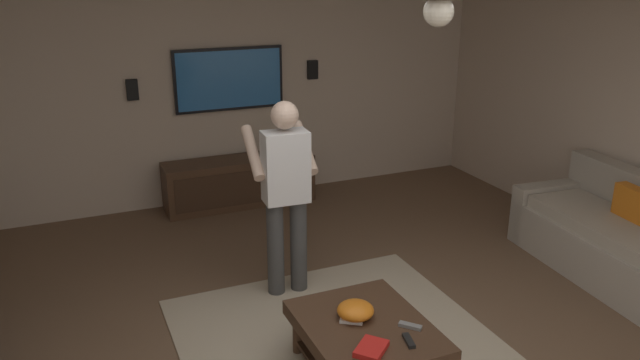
{
  "coord_description": "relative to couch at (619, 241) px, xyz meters",
  "views": [
    {
      "loc": [
        -3.11,
        1.64,
        2.62
      ],
      "look_at": [
        0.81,
        -0.04,
        1.14
      ],
      "focal_mm": 34.87,
      "sensor_mm": 36.0,
      "label": 1
    }
  ],
  "objects": [
    {
      "name": "media_console",
      "position": [
        2.98,
        2.6,
        -0.04
      ],
      "size": [
        0.45,
        1.7,
        0.55
      ],
      "rotation": [
        0.0,
        0.0,
        3.14
      ],
      "color": "#422B1C",
      "rests_on": "ground"
    },
    {
      "name": "vase_round",
      "position": [
        2.96,
        2.11,
        0.34
      ],
      "size": [
        0.22,
        0.22,
        0.22
      ],
      "primitive_type": "sphere",
      "color": "gold",
      "rests_on": "media_console"
    },
    {
      "name": "wall_speaker_right",
      "position": [
        3.24,
        3.66,
        1.06
      ],
      "size": [
        0.06,
        0.12,
        0.22
      ],
      "primitive_type": "cube",
      "color": "black"
    },
    {
      "name": "remote_black",
      "position": [
        -0.71,
        2.58,
        0.09
      ],
      "size": [
        0.16,
        0.08,
        0.02
      ],
      "primitive_type": "cube",
      "rotation": [
        0.0,
        0.0,
        6.06
      ],
      "color": "black",
      "rests_on": "coffee_table"
    },
    {
      "name": "remote_white",
      "position": [
        -0.37,
        2.82,
        0.09
      ],
      "size": [
        0.12,
        0.15,
        0.02
      ],
      "primitive_type": "cube",
      "rotation": [
        0.0,
        0.0,
        4.13
      ],
      "color": "white",
      "rests_on": "coffee_table"
    },
    {
      "name": "book",
      "position": [
        -0.71,
        2.84,
        0.1
      ],
      "size": [
        0.27,
        0.27,
        0.04
      ],
      "primitive_type": "cube",
      "rotation": [
        0.0,
        0.0,
        2.3
      ],
      "color": "red",
      "rests_on": "coffee_table"
    },
    {
      "name": "bowl",
      "position": [
        -0.32,
        2.76,
        0.14
      ],
      "size": [
        0.25,
        0.25,
        0.11
      ],
      "primitive_type": "ellipsoid",
      "color": "orange",
      "rests_on": "coffee_table"
    },
    {
      "name": "tv",
      "position": [
        3.22,
        2.6,
        1.1
      ],
      "size": [
        0.05,
        1.24,
        0.7
      ],
      "rotation": [
        0.0,
        0.0,
        3.14
      ],
      "color": "black"
    },
    {
      "name": "area_rug",
      "position": [
        -0.22,
        2.73,
        -0.31
      ],
      "size": [
        2.64,
        2.23,
        0.01
      ],
      "primitive_type": "cube",
      "color": "tan",
      "rests_on": "ground"
    },
    {
      "name": "remote_grey",
      "position": [
        -0.57,
        2.49,
        0.09
      ],
      "size": [
        0.14,
        0.13,
        0.02
      ],
      "primitive_type": "cube",
      "rotation": [
        0.0,
        0.0,
        0.73
      ],
      "color": "slate",
      "rests_on": "coffee_table"
    },
    {
      "name": "wall_back_tv",
      "position": [
        3.32,
        2.76,
        1.08
      ],
      "size": [
        0.1,
        6.74,
        2.8
      ],
      "primitive_type": "cube",
      "color": "#BCA893",
      "rests_on": "ground"
    },
    {
      "name": "couch",
      "position": [
        0.0,
        0.0,
        0.0
      ],
      "size": [
        1.96,
        1.01,
        0.87
      ],
      "rotation": [
        0.0,
        0.0,
        1.49
      ],
      "color": "#A89E8E",
      "rests_on": "ground"
    },
    {
      "name": "coffee_table",
      "position": [
        -0.42,
        2.73,
        -0.02
      ],
      "size": [
        1.0,
        0.8,
        0.4
      ],
      "color": "#422B1C",
      "rests_on": "ground"
    },
    {
      "name": "person_standing",
      "position": [
        0.88,
        2.8,
        0.61
      ],
      "size": [
        0.56,
        0.56,
        1.64
      ],
      "rotation": [
        0.0,
        0.0,
        -0.06
      ],
      "color": "#3F3F3F",
      "rests_on": "ground"
    },
    {
      "name": "wall_speaker_left",
      "position": [
        3.24,
        1.58,
        1.14
      ],
      "size": [
        0.06,
        0.12,
        0.22
      ],
      "primitive_type": "cube",
      "color": "black"
    }
  ]
}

